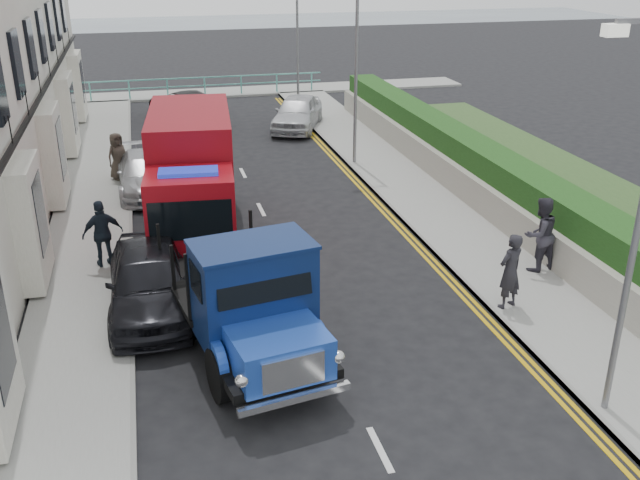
% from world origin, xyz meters
% --- Properties ---
extents(ground, '(120.00, 120.00, 0.00)m').
position_xyz_m(ground, '(0.00, 0.00, 0.00)').
color(ground, black).
rests_on(ground, ground).
extents(pavement_west, '(2.40, 38.00, 0.12)m').
position_xyz_m(pavement_west, '(-5.20, 9.00, 0.06)').
color(pavement_west, gray).
rests_on(pavement_west, ground).
extents(pavement_east, '(2.60, 38.00, 0.12)m').
position_xyz_m(pavement_east, '(5.30, 9.00, 0.06)').
color(pavement_east, gray).
rests_on(pavement_east, ground).
extents(promenade, '(30.00, 2.50, 0.12)m').
position_xyz_m(promenade, '(0.00, 29.00, 0.06)').
color(promenade, gray).
rests_on(promenade, ground).
extents(sea_plane, '(120.00, 120.00, 0.00)m').
position_xyz_m(sea_plane, '(0.00, 60.00, 0.00)').
color(sea_plane, '#4F5C6B').
rests_on(sea_plane, ground).
extents(garden_east, '(1.45, 28.00, 1.75)m').
position_xyz_m(garden_east, '(7.21, 9.00, 0.90)').
color(garden_east, '#B2AD9E').
rests_on(garden_east, ground).
extents(seafront_railing, '(13.00, 0.08, 1.11)m').
position_xyz_m(seafront_railing, '(0.00, 28.20, 0.58)').
color(seafront_railing, '#59B2A5').
rests_on(seafront_railing, ground).
extents(lamp_near, '(1.23, 0.18, 7.00)m').
position_xyz_m(lamp_near, '(4.18, -2.00, 4.00)').
color(lamp_near, slate).
rests_on(lamp_near, ground).
extents(lamp_mid, '(1.23, 0.18, 7.00)m').
position_xyz_m(lamp_mid, '(4.18, 14.00, 4.00)').
color(lamp_mid, slate).
rests_on(lamp_mid, ground).
extents(lamp_far, '(1.23, 0.18, 7.00)m').
position_xyz_m(lamp_far, '(4.18, 24.00, 4.00)').
color(lamp_far, slate).
rests_on(lamp_far, ground).
extents(bedford_lorry, '(3.13, 5.91, 2.68)m').
position_xyz_m(bedford_lorry, '(-1.64, 1.20, 1.23)').
color(bedford_lorry, black).
rests_on(bedford_lorry, ground).
extents(red_lorry, '(2.83, 6.79, 3.46)m').
position_xyz_m(red_lorry, '(-2.18, 8.55, 1.84)').
color(red_lorry, black).
rests_on(red_lorry, ground).
extents(parked_car_front, '(1.88, 4.61, 1.57)m').
position_xyz_m(parked_car_front, '(-3.60, 3.97, 0.78)').
color(parked_car_front, black).
rests_on(parked_car_front, ground).
extents(parked_car_mid, '(1.88, 4.44, 1.43)m').
position_xyz_m(parked_car_mid, '(-2.60, 11.80, 0.71)').
color(parked_car_mid, '#65A5D9').
rests_on(parked_car_mid, ground).
extents(parked_car_rear, '(1.86, 4.44, 1.28)m').
position_xyz_m(parked_car_rear, '(-3.51, 12.73, 0.64)').
color(parked_car_rear, silver).
rests_on(parked_car_rear, ground).
extents(seafront_car_left, '(3.87, 5.53, 1.40)m').
position_xyz_m(seafront_car_left, '(-1.37, 23.13, 0.70)').
color(seafront_car_left, black).
rests_on(seafront_car_left, ground).
extents(seafront_car_right, '(3.43, 4.84, 1.53)m').
position_xyz_m(seafront_car_right, '(3.38, 20.00, 0.77)').
color(seafront_car_right, silver).
rests_on(seafront_car_right, ground).
extents(pedestrian_east_near, '(0.77, 0.64, 1.81)m').
position_xyz_m(pedestrian_east_near, '(4.40, 1.96, 1.02)').
color(pedestrian_east_near, '#232228').
rests_on(pedestrian_east_near, pavement_east).
extents(pedestrian_east_far, '(1.09, 0.93, 1.95)m').
position_xyz_m(pedestrian_east_far, '(6.10, 3.62, 1.10)').
color(pedestrian_east_far, '#32303A').
rests_on(pedestrian_east_far, pavement_east).
extents(pedestrian_west_near, '(1.12, 0.68, 1.78)m').
position_xyz_m(pedestrian_west_near, '(-4.67, 6.58, 1.01)').
color(pedestrian_west_near, '#1C2632').
rests_on(pedestrian_west_near, pavement_west).
extents(pedestrian_west_far, '(0.97, 0.90, 1.66)m').
position_xyz_m(pedestrian_west_far, '(-4.40, 14.04, 0.95)').
color(pedestrian_west_far, '#3F362D').
rests_on(pedestrian_west_far, pavement_west).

